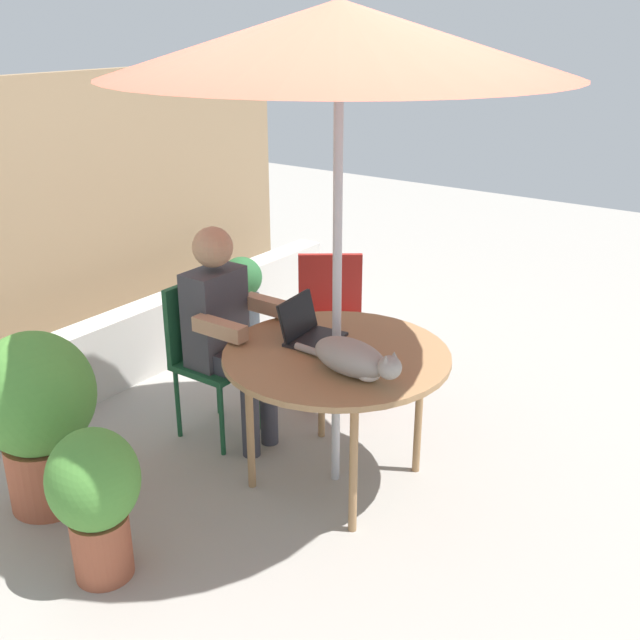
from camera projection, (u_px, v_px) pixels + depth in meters
The scene contains 13 objects.
ground_plane at pixel (335, 478), 3.99m from camera, with size 14.00×14.00×0.00m, color gray.
fence_back at pixel (27, 229), 4.96m from camera, with size 4.97×0.08×1.94m, color #937756.
planter_wall_low at pixel (107, 355), 4.87m from camera, with size 4.47×0.20×0.48m, color beige.
patio_table at pixel (336, 362), 3.74m from camera, with size 1.13×1.13×0.73m.
patio_umbrella at pixel (339, 39), 3.17m from camera, with size 2.06×2.06×2.34m.
chair_occupied at pixel (206, 346), 4.27m from camera, with size 0.40×0.40×0.90m.
chair_empty at pixel (330, 315), 4.71m from camera, with size 0.56×0.56×0.90m.
person_seated at pixel (225, 325), 4.12m from camera, with size 0.48×0.48×1.24m.
laptop at pixel (306, 328), 3.85m from camera, with size 0.32×0.28×0.21m.
cat at pixel (354, 359), 3.45m from camera, with size 0.23×0.65×0.17m.
potted_plant_near_fence at pixel (95, 494), 3.15m from camera, with size 0.39×0.39×0.71m.
potted_plant_by_chair at pixel (37, 410), 3.60m from camera, with size 0.57×0.57×0.92m.
potted_plant_corner at pixel (242, 290), 5.81m from camera, with size 0.31×0.31×0.57m.
Camera 1 is at (-2.80, -1.90, 2.27)m, focal length 42.24 mm.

